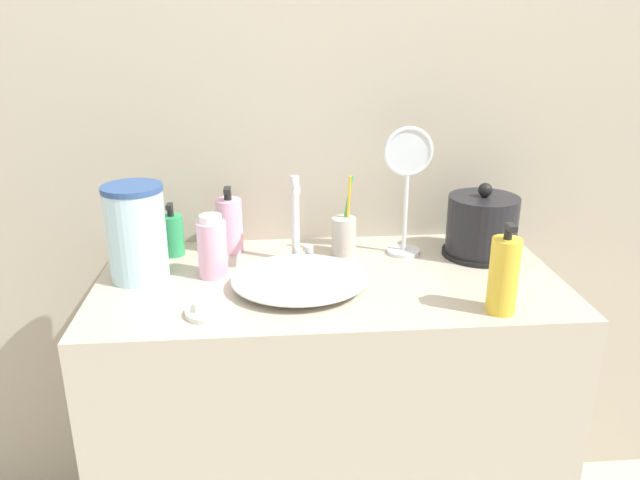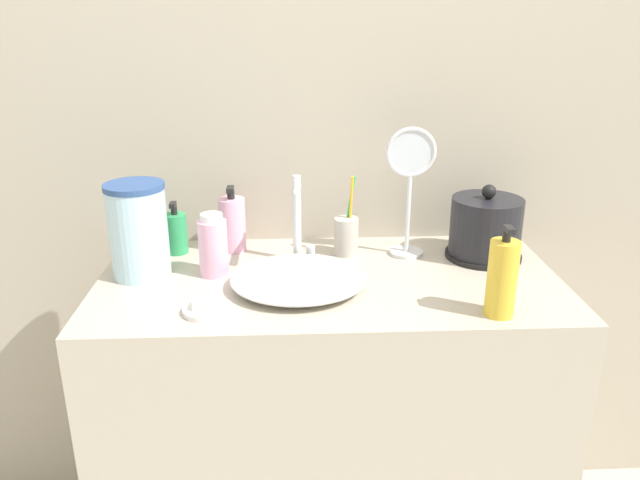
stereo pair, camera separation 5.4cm
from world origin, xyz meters
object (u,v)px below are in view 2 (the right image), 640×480
at_px(faucet, 299,216).
at_px(vanity_mirror, 410,180).
at_px(toothbrush_cup, 346,235).
at_px(water_pitcher, 138,230).
at_px(electric_kettle, 485,230).
at_px(lotion_bottle, 232,224).
at_px(shampoo_bottle, 213,246).
at_px(mouthwash_bottle, 176,233).
at_px(hand_cream_bottle, 502,278).

bearing_deg(faucet, vanity_mirror, 8.03).
xyz_separation_m(toothbrush_cup, water_pitcher, (-0.52, -0.12, 0.06)).
bearing_deg(toothbrush_cup, water_pitcher, -167.15).
xyz_separation_m(electric_kettle, vanity_mirror, (-0.20, 0.03, 0.13)).
relative_size(toothbrush_cup, lotion_bottle, 1.20).
xyz_separation_m(shampoo_bottle, mouthwash_bottle, (-0.12, 0.16, -0.02)).
xyz_separation_m(faucet, electric_kettle, (0.50, 0.01, -0.05)).
relative_size(shampoo_bottle, water_pitcher, 0.67).
relative_size(faucet, mouthwash_bottle, 1.58).
relative_size(shampoo_bottle, vanity_mirror, 0.46).
bearing_deg(electric_kettle, mouthwash_bottle, 174.85).
bearing_deg(shampoo_bottle, faucet, 18.75).
xyz_separation_m(lotion_bottle, hand_cream_bottle, (0.61, -0.42, 0.01)).
bearing_deg(lotion_bottle, faucet, -28.11).
xyz_separation_m(mouthwash_bottle, vanity_mirror, (0.63, -0.04, 0.15)).
height_order(vanity_mirror, water_pitcher, vanity_mirror).
bearing_deg(toothbrush_cup, shampoo_bottle, -160.16).
height_order(lotion_bottle, mouthwash_bottle, lotion_bottle).
relative_size(electric_kettle, toothbrush_cup, 0.92).
xyz_separation_m(toothbrush_cup, shampoo_bottle, (-0.34, -0.12, 0.02)).
height_order(lotion_bottle, water_pitcher, water_pitcher).
bearing_deg(shampoo_bottle, vanity_mirror, 12.68).
relative_size(shampoo_bottle, hand_cream_bottle, 0.78).
xyz_separation_m(toothbrush_cup, mouthwash_bottle, (-0.46, 0.03, 0.00)).
bearing_deg(water_pitcher, toothbrush_cup, 12.85).
relative_size(electric_kettle, hand_cream_bottle, 0.98).
bearing_deg(vanity_mirror, lotion_bottle, 173.32).
distance_m(lotion_bottle, hand_cream_bottle, 0.74).
distance_m(electric_kettle, toothbrush_cup, 0.37).
bearing_deg(faucet, electric_kettle, 1.15).
distance_m(mouthwash_bottle, water_pitcher, 0.18).
bearing_deg(vanity_mirror, hand_cream_bottle, -69.53).
relative_size(toothbrush_cup, shampoo_bottle, 1.37).
xyz_separation_m(mouthwash_bottle, water_pitcher, (-0.06, -0.15, 0.06)).
relative_size(faucet, vanity_mirror, 0.66).
relative_size(faucet, electric_kettle, 1.14).
distance_m(electric_kettle, hand_cream_bottle, 0.34).
relative_size(faucet, lotion_bottle, 1.26).
bearing_deg(shampoo_bottle, electric_kettle, 6.65).
bearing_deg(vanity_mirror, electric_kettle, -8.76).
xyz_separation_m(electric_kettle, toothbrush_cup, (-0.37, 0.04, -0.02)).
relative_size(mouthwash_bottle, vanity_mirror, 0.42).
relative_size(electric_kettle, vanity_mirror, 0.58).
distance_m(faucet, toothbrush_cup, 0.16).
xyz_separation_m(faucet, mouthwash_bottle, (-0.33, 0.08, -0.07)).
distance_m(electric_kettle, shampoo_bottle, 0.71).
bearing_deg(hand_cream_bottle, toothbrush_cup, 128.58).
relative_size(vanity_mirror, water_pitcher, 1.47).
relative_size(electric_kettle, shampoo_bottle, 1.26).
bearing_deg(electric_kettle, vanity_mirror, 171.24).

